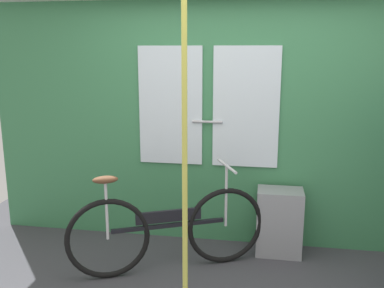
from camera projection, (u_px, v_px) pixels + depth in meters
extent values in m
cube|color=#387A4C|center=(229.00, 126.00, 3.97)|extent=(4.64, 0.08, 2.27)
cube|color=silver|center=(171.00, 106.00, 3.97)|extent=(0.60, 0.02, 1.10)
cube|color=silver|center=(246.00, 108.00, 3.86)|extent=(0.60, 0.02, 1.10)
cylinder|color=#B2B2B7|center=(207.00, 122.00, 3.93)|extent=(0.28, 0.02, 0.02)
torus|color=black|center=(226.00, 226.00, 3.68)|extent=(0.64, 0.32, 0.68)
torus|color=black|center=(108.00, 239.00, 3.43)|extent=(0.64, 0.32, 0.68)
cube|color=black|center=(169.00, 225.00, 3.54)|extent=(0.88, 0.43, 0.03)
cube|color=black|center=(169.00, 216.00, 3.53)|extent=(0.51, 0.26, 0.10)
cylinder|color=#B7B7BC|center=(107.00, 210.00, 3.38)|extent=(0.02, 0.02, 0.50)
ellipsoid|color=brown|center=(105.00, 180.00, 3.32)|extent=(0.22, 0.17, 0.06)
cylinder|color=#B7B7BC|center=(226.00, 196.00, 3.63)|extent=(0.02, 0.02, 0.54)
cylinder|color=#B7B7BC|center=(227.00, 166.00, 3.57)|extent=(0.21, 0.41, 0.02)
cube|color=gray|center=(279.00, 222.00, 3.86)|extent=(0.41, 0.28, 0.61)
cylinder|color=#C6C14C|center=(185.00, 161.00, 2.73)|extent=(0.04, 0.04, 2.27)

